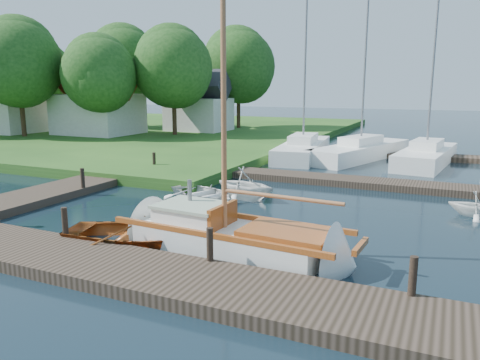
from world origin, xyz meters
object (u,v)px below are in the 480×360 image
at_px(tender_a, 203,191).
at_px(tender_d, 478,203).
at_px(house_a, 98,103).
at_px(tree_2, 99,74).
at_px(mooring_post_3, 413,276).
at_px(tree_3, 173,67).
at_px(house_c, 199,107).
at_px(mooring_post_4, 83,178).
at_px(house_b, 8,105).
at_px(mooring_post_1, 65,222).
at_px(mooring_post_2, 210,244).
at_px(sailboat, 237,241).
at_px(tree_4, 123,64).
at_px(tender_b, 245,182).
at_px(marina_boat_1, 361,150).
at_px(marina_boat_2, 426,154).
at_px(tree_7, 239,66).
at_px(mooring_post_5, 154,160).
at_px(marina_boat_0, 303,148).
at_px(tree_5, 44,75).
at_px(tree_1, 18,63).
at_px(dinghy, 137,230).

xyz_separation_m(tender_a, tender_d, (9.63, 1.72, 0.15)).
height_order(house_a, tree_2, tree_2).
xyz_separation_m(mooring_post_3, tree_3, (-20.00, 23.05, 5.11)).
relative_size(tender_a, house_c, 0.61).
bearing_deg(tree_3, mooring_post_4, -68.81).
bearing_deg(tender_d, house_b, 83.08).
bearing_deg(mooring_post_1, mooring_post_2, 0.00).
relative_size(sailboat, tender_a, 3.05).
relative_size(tender_a, tree_4, 0.33).
bearing_deg(tender_b, marina_boat_1, 2.37).
relative_size(mooring_post_4, marina_boat_1, 0.07).
xyz_separation_m(marina_boat_2, tree_7, (-17.22, 12.25, 5.62)).
xyz_separation_m(mooring_post_3, tree_7, (-18.00, 31.05, 5.50)).
bearing_deg(sailboat, house_a, 141.54).
relative_size(mooring_post_5, tree_4, 0.08).
relative_size(marina_boat_2, tree_4, 1.21).
relative_size(mooring_post_1, tree_3, 0.09).
distance_m(tender_a, marina_boat_0, 12.44).
bearing_deg(tree_5, mooring_post_4, -41.08).
height_order(marina_boat_1, marina_boat_2, marina_boat_2).
bearing_deg(tree_1, marina_boat_0, 4.39).
distance_m(mooring_post_4, tree_5, 30.87).
height_order(mooring_post_2, tree_3, tree_3).
bearing_deg(house_a, tender_d, -25.29).
xyz_separation_m(tender_d, tree_2, (-25.45, 11.02, 4.77)).
distance_m(dinghy, tree_5, 37.86).
bearing_deg(marina_boat_1, mooring_post_3, -149.04).
relative_size(dinghy, house_b, 0.70).
bearing_deg(house_c, tree_2, -116.70).
bearing_deg(marina_boat_0, tree_7, 32.37).
bearing_deg(tender_a, tender_d, -55.32).
bearing_deg(tree_2, tree_3, 45.00).
bearing_deg(house_c, tree_4, 179.64).
xyz_separation_m(mooring_post_4, tree_5, (-23.00, 20.05, 4.72)).
bearing_deg(house_a, marina_boat_1, -4.46).
relative_size(tree_3, tree_4, 0.90).
relative_size(mooring_post_3, tree_7, 0.09).
relative_size(marina_boat_1, house_c, 2.07).
bearing_deg(tree_5, tree_3, -7.12).
distance_m(marina_boat_1, tree_2, 20.05).
relative_size(house_a, tree_1, 0.68).
distance_m(mooring_post_2, mooring_post_5, 13.12).
height_order(mooring_post_3, sailboat, sailboat).
bearing_deg(mooring_post_4, tender_b, 18.18).
bearing_deg(tender_a, dinghy, -146.06).
distance_m(sailboat, house_a, 29.23).
height_order(marina_boat_1, tree_5, marina_boat_1).
bearing_deg(tender_d, dinghy, 139.54).
distance_m(tree_2, tree_3, 5.68).
distance_m(house_a, house_b, 8.25).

